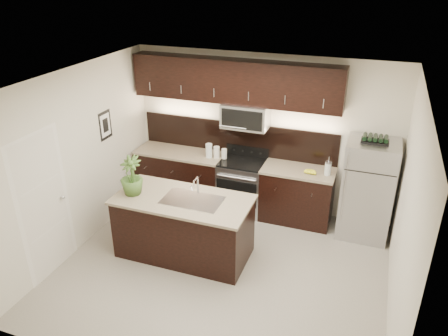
% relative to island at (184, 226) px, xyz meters
% --- Properties ---
extents(ground, '(4.50, 4.50, 0.00)m').
position_rel_island_xyz_m(ground, '(0.65, -0.16, -0.47)').
color(ground, gray).
rests_on(ground, ground).
extents(room_walls, '(4.52, 4.02, 2.71)m').
position_rel_island_xyz_m(room_walls, '(0.54, -0.20, 1.22)').
color(room_walls, beige).
rests_on(room_walls, ground).
extents(counter_run, '(3.51, 0.65, 0.94)m').
position_rel_island_xyz_m(counter_run, '(0.20, 1.53, -0.00)').
color(counter_run, black).
rests_on(counter_run, ground).
extents(upper_fixtures, '(3.49, 0.40, 1.66)m').
position_rel_island_xyz_m(upper_fixtures, '(0.22, 1.68, 1.67)').
color(upper_fixtures, black).
rests_on(upper_fixtures, counter_run).
extents(island, '(1.96, 0.96, 0.94)m').
position_rel_island_xyz_m(island, '(0.00, 0.00, 0.00)').
color(island, black).
rests_on(island, ground).
extents(sink_faucet, '(0.84, 0.50, 0.28)m').
position_rel_island_xyz_m(sink_faucet, '(0.15, 0.01, 0.48)').
color(sink_faucet, silver).
rests_on(sink_faucet, island).
extents(refrigerator, '(0.77, 0.69, 1.59)m').
position_rel_island_xyz_m(refrigerator, '(2.45, 1.47, 0.32)').
color(refrigerator, '#B2B2B7').
rests_on(refrigerator, ground).
extents(wine_rack, '(0.39, 0.24, 0.10)m').
position_rel_island_xyz_m(wine_rack, '(2.45, 1.47, 1.16)').
color(wine_rack, black).
rests_on(wine_rack, refrigerator).
extents(plant, '(0.36, 0.36, 0.58)m').
position_rel_island_xyz_m(plant, '(-0.74, -0.11, 0.76)').
color(plant, '#3D5E25').
rests_on(plant, island).
extents(canisters, '(0.36, 0.14, 0.24)m').
position_rel_island_xyz_m(canisters, '(-0.09, 1.49, 0.58)').
color(canisters, silver).
rests_on(canisters, counter_run).
extents(french_press, '(0.10, 0.10, 0.30)m').
position_rel_island_xyz_m(french_press, '(1.82, 1.48, 0.58)').
color(french_press, silver).
rests_on(french_press, counter_run).
extents(bananas, '(0.22, 0.18, 0.06)m').
position_rel_island_xyz_m(bananas, '(1.51, 1.45, 0.50)').
color(bananas, yellow).
rests_on(bananas, counter_run).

